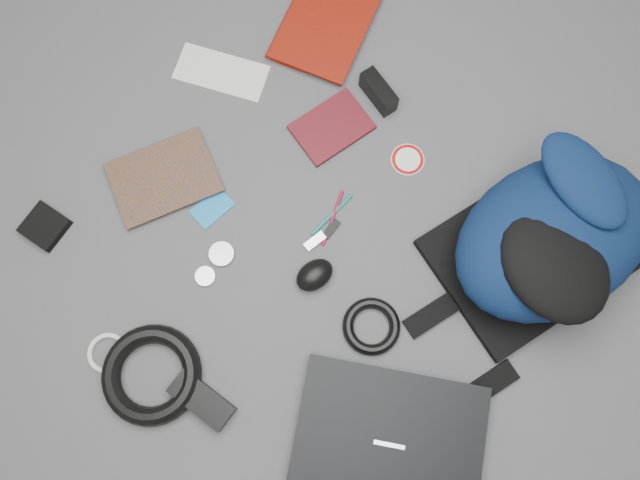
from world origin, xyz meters
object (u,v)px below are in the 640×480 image
Objects in this scene: dvd_case at (332,127)px; power_brick at (202,400)px; backpack at (553,237)px; pouch at (45,226)px; laptop at (388,444)px; comic_book at (151,146)px; mouse at (314,275)px; compact_camera at (378,92)px; textbook_red at (287,11)px.

dvd_case is 0.67m from power_brick.
pouch is (-0.87, -0.65, -0.09)m from backpack.
laptop is at bearing -71.74° from backpack.
comic_book is 2.66× the size of mouse.
compact_camera is at bearing 100.81° from laptop.
comic_book is (-0.82, 0.17, -0.01)m from laptop.
mouse reaches higher than laptop.
mouse is at bearing 28.76° from pouch.
power_brick is (0.14, -0.77, -0.01)m from compact_camera.
mouse is at bearing 27.62° from comic_book.
backpack reaches higher than power_brick.
textbook_red is 0.31m from compact_camera.
comic_book is at bearing 140.90° from power_brick.
laptop is 0.88m from pouch.
comic_book is (-0.82, -0.36, -0.09)m from backpack.
mouse reaches higher than power_brick.
dvd_case is at bearing -88.80° from compact_camera.
comic_book is 2.73× the size of pouch.
laptop is (-0.00, -0.53, -0.08)m from backpack.
comic_book is (-0.02, -0.46, -0.01)m from textbook_red.
textbook_red is at bearing 116.44° from power_brick.
comic_book is 1.37× the size of dvd_case.
power_brick is (-0.01, -0.35, -0.01)m from mouse.
compact_camera is at bearing 62.33° from pouch.
compact_camera is 1.21× the size of pouch.
mouse is at bearing -114.60° from backpack.
backpack is at bearing 61.00° from power_brick.
power_brick is at bearing -6.20° from pouch.
dvd_case is at bearing 102.81° from power_brick.
mouse is at bearing -41.38° from dvd_case.
power_brick is at bearing -63.34° from compact_camera.
mouse is 0.61m from pouch.
mouse is at bearing -61.01° from textbook_red.
textbook_red is 0.31m from dvd_case.
pouch reaches higher than dvd_case.
laptop is 2.23× the size of dvd_case.
backpack is 2.12× the size of comic_book.
compact_camera is 0.81m from pouch.
textbook_red is (-0.80, 0.10, -0.09)m from backpack.
power_brick is (-0.35, -0.18, -0.00)m from laptop.
power_brick is at bearing -59.00° from dvd_case.
compact_camera is at bearing 90.64° from dvd_case.
backpack is at bearing 61.16° from mouse.
laptop is at bearing 15.48° from comic_book.
mouse reaches higher than dvd_case.
laptop reaches higher than textbook_red.
comic_book is at bearing -111.02° from compact_camera.
mouse reaches higher than textbook_red.
backpack reaches higher than comic_book.
laptop reaches higher than power_brick.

